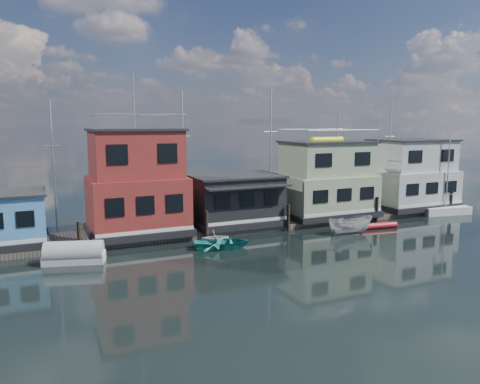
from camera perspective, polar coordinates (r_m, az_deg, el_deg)
name	(u,v)px	position (r m, az deg, el deg)	size (l,w,h in m)	color
ground	(321,268)	(29.07, 9.87, -9.09)	(160.00, 160.00, 0.00)	black
dock	(240,225)	(39.17, 0.00, -4.05)	(48.00, 5.00, 0.40)	#595147
houseboat_red	(137,184)	(35.90, -12.47, 0.92)	(7.40, 5.90, 11.86)	black
houseboat_dark	(235,199)	(38.53, -0.67, -0.91)	(7.40, 6.10, 4.06)	black
houseboat_green	(326,180)	(42.74, 10.46, 1.42)	(8.40, 5.90, 7.03)	black
houseboat_white	(411,175)	(49.10, 20.12, 1.93)	(8.40, 5.90, 6.66)	black
pilings	(251,221)	(36.36, 1.33, -3.59)	(42.28, 0.28, 2.20)	#2D2116
background_masts	(259,155)	(45.80, 2.36, 4.54)	(36.40, 0.16, 12.00)	silver
day_sailer	(445,210)	(48.78, 23.76, -2.00)	(4.96, 2.37, 7.51)	white
red_kayak	(379,226)	(40.37, 16.53, -3.97)	(0.49, 0.49, 3.35)	red
dinghy_white	(215,237)	(33.78, -3.08, -5.53)	(1.75, 2.03, 1.07)	silver
tarp_runabout	(74,254)	(31.23, -19.56, -7.16)	(3.92, 2.38, 1.49)	silver
motorboat	(350,225)	(37.90, 13.30, -3.93)	(1.37, 3.65, 1.41)	silver
dinghy_teal	(222,242)	(32.81, -2.25, -6.17)	(2.83, 3.97, 0.82)	teal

